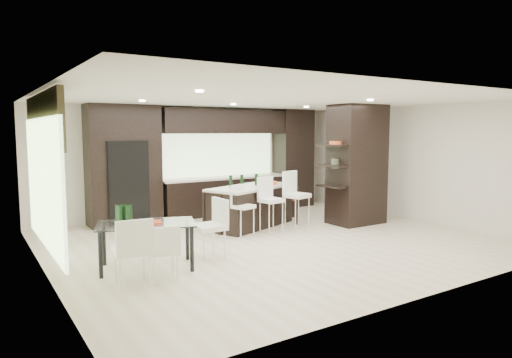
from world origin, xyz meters
TOP-DOWN VIEW (x-y plane):
  - ground at (0.00, 0.00)m, footprint 8.00×8.00m
  - back_wall at (0.00, 3.50)m, footprint 8.00×0.02m
  - left_wall at (-4.00, 0.00)m, footprint 0.02×7.00m
  - right_wall at (4.00, 0.00)m, footprint 0.02×7.00m
  - ceiling at (0.00, 0.00)m, footprint 8.00×7.00m
  - window_left at (-3.96, 0.20)m, footprint 0.04×3.20m
  - window_back at (0.60, 3.46)m, footprint 3.40×0.04m
  - stone_accent at (-3.93, 0.20)m, footprint 0.08×3.00m
  - ceiling_spots at (0.00, 0.25)m, footprint 4.00×3.00m
  - back_cabinetry at (0.50, 3.17)m, footprint 6.80×0.68m
  - refrigerator at (-1.90, 3.12)m, footprint 0.90×0.68m
  - partition_column at (2.60, 0.40)m, footprint 1.20×0.80m
  - kitchen_island at (0.39, 1.39)m, footprint 2.35×1.65m
  - stool_left at (-0.27, 0.64)m, footprint 0.46×0.46m
  - stool_mid at (0.39, 0.62)m, footprint 0.47×0.47m
  - stool_right at (1.05, 0.60)m, footprint 0.55×0.55m
  - bench at (1.28, 2.08)m, footprint 1.41×0.79m
  - floor_vase at (2.30, 0.20)m, footprint 0.42×0.42m
  - dining_table at (-2.63, -0.39)m, footprint 1.65×1.24m
  - chair_near at (-2.63, -1.08)m, footprint 0.47×0.47m
  - chair_far at (-3.09, -1.12)m, footprint 0.54×0.54m
  - chair_end at (-1.57, -0.39)m, footprint 0.50×0.50m

SIDE VIEW (x-z plane):
  - ground at x=0.00m, z-range 0.00..0.00m
  - bench at x=1.28m, z-range 0.00..0.51m
  - dining_table at x=-2.63m, z-range 0.00..0.71m
  - chair_near at x=-2.63m, z-range 0.00..0.75m
  - stool_left at x=-0.27m, z-range 0.00..0.84m
  - chair_far at x=-3.09m, z-range 0.00..0.89m
  - kitchen_island at x=0.39m, z-range 0.00..0.90m
  - chair_end at x=-1.57m, z-range 0.00..0.91m
  - stool_mid at x=0.39m, z-range 0.00..0.94m
  - stool_right at x=1.05m, z-range 0.00..1.01m
  - floor_vase at x=2.30m, z-range 0.00..1.06m
  - refrigerator at x=-1.90m, z-range 0.00..1.90m
  - back_wall at x=0.00m, z-range 0.00..2.70m
  - left_wall at x=-4.00m, z-range 0.00..2.70m
  - right_wall at x=4.00m, z-range 0.00..2.70m
  - window_left at x=-3.96m, z-range 0.40..2.30m
  - back_cabinetry at x=0.50m, z-range 0.00..2.70m
  - partition_column at x=2.60m, z-range 0.00..2.70m
  - window_back at x=0.60m, z-range 0.95..2.15m
  - stone_accent at x=-3.93m, z-range 1.85..2.65m
  - ceiling_spots at x=0.00m, z-range 2.67..2.69m
  - ceiling at x=0.00m, z-range 2.69..2.71m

